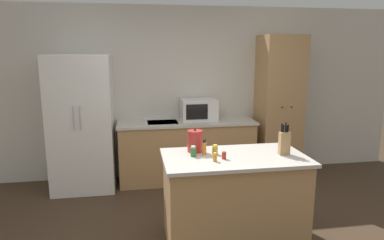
# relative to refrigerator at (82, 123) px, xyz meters

# --- Properties ---
(wall_back) EXTENTS (7.20, 0.06, 2.60)m
(wall_back) POSITION_rel_refrigerator_xyz_m (1.40, 0.39, 0.36)
(wall_back) COLOR beige
(wall_back) RESTS_ON ground_plane
(refrigerator) EXTENTS (0.84, 0.74, 1.89)m
(refrigerator) POSITION_rel_refrigerator_xyz_m (0.00, 0.00, 0.00)
(refrigerator) COLOR white
(refrigerator) RESTS_ON ground_plane
(back_counter) EXTENTS (2.04, 0.63, 0.91)m
(back_counter) POSITION_rel_refrigerator_xyz_m (1.49, 0.06, -0.49)
(back_counter) COLOR tan
(back_counter) RESTS_ON ground_plane
(pantry_cabinet) EXTENTS (0.62, 0.59, 2.17)m
(pantry_cabinet) POSITION_rel_refrigerator_xyz_m (2.93, 0.07, 0.14)
(pantry_cabinet) COLOR tan
(pantry_cabinet) RESTS_ON ground_plane
(kitchen_island) EXTENTS (1.43, 0.80, 0.91)m
(kitchen_island) POSITION_rel_refrigerator_xyz_m (1.70, -1.70, -0.49)
(kitchen_island) COLOR tan
(kitchen_island) RESTS_ON ground_plane
(microwave) EXTENTS (0.53, 0.40, 0.32)m
(microwave) POSITION_rel_refrigerator_xyz_m (1.68, 0.14, 0.12)
(microwave) COLOR white
(microwave) RESTS_ON back_counter
(knife_block) EXTENTS (0.10, 0.07, 0.33)m
(knife_block) POSITION_rel_refrigerator_xyz_m (2.20, -1.74, 0.09)
(knife_block) COLOR tan
(knife_block) RESTS_ON kitchen_island
(spice_bottle_tall_dark) EXTENTS (0.06, 0.06, 0.11)m
(spice_bottle_tall_dark) POSITION_rel_refrigerator_xyz_m (1.29, -1.65, 0.01)
(spice_bottle_tall_dark) COLOR #337033
(spice_bottle_tall_dark) RESTS_ON kitchen_island
(spice_bottle_short_red) EXTENTS (0.04, 0.04, 0.08)m
(spice_bottle_short_red) POSITION_rel_refrigerator_xyz_m (1.57, -1.78, 0.00)
(spice_bottle_short_red) COLOR #B2281E
(spice_bottle_short_red) RESTS_ON kitchen_island
(spice_bottle_amber_oil) EXTENTS (0.04, 0.04, 0.08)m
(spice_bottle_amber_oil) POSITION_rel_refrigerator_xyz_m (1.47, -1.84, 0.00)
(spice_bottle_amber_oil) COLOR orange
(spice_bottle_amber_oil) RESTS_ON kitchen_island
(spice_bottle_green_herb) EXTENTS (0.06, 0.06, 0.10)m
(spice_bottle_green_herb) POSITION_rel_refrigerator_xyz_m (1.52, -1.62, 0.01)
(spice_bottle_green_herb) COLOR gold
(spice_bottle_green_herb) RESTS_ON kitchen_island
(spice_bottle_pale_salt) EXTENTS (0.04, 0.04, 0.16)m
(spice_bottle_pale_salt) POSITION_rel_refrigerator_xyz_m (1.41, -1.62, 0.04)
(spice_bottle_pale_salt) COLOR orange
(spice_bottle_pale_salt) RESTS_ON kitchen_island
(kettle) EXTENTS (0.16, 0.16, 0.25)m
(kettle) POSITION_rel_refrigerator_xyz_m (1.34, -1.49, 0.08)
(kettle) COLOR #B72D28
(kettle) RESTS_ON kitchen_island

